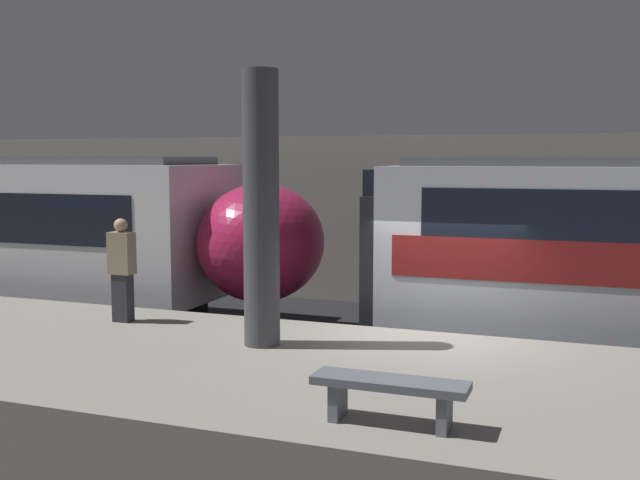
{
  "coord_description": "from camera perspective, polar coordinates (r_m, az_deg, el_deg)",
  "views": [
    {
      "loc": [
        2.25,
        -10.69,
        3.5
      ],
      "look_at": [
        -2.11,
        1.01,
        2.14
      ],
      "focal_mm": 42.0,
      "sensor_mm": 36.0,
      "label": 1
    }
  ],
  "objects": [
    {
      "name": "ground_plane",
      "position": [
        11.47,
        8.32,
        -11.63
      ],
      "size": [
        120.0,
        120.0,
        0.0
      ],
      "primitive_type": "plane",
      "color": "black"
    },
    {
      "name": "platform",
      "position": [
        9.14,
        5.17,
        -13.08
      ],
      "size": [
        40.0,
        4.72,
        0.97
      ],
      "color": "gray",
      "rests_on": "ground"
    },
    {
      "name": "station_rear_barrier",
      "position": [
        17.55,
        13.01,
        1.23
      ],
      "size": [
        50.0,
        0.15,
        4.05
      ],
      "color": "#9E998E",
      "rests_on": "ground"
    },
    {
      "name": "support_pillar_near",
      "position": [
        10.07,
        -4.51,
        2.34
      ],
      "size": [
        0.49,
        0.49,
        3.71
      ],
      "color": "#47474C",
      "rests_on": "platform"
    },
    {
      "name": "person_waiting",
      "position": [
        11.99,
        -14.85,
        -2.05
      ],
      "size": [
        0.38,
        0.24,
        1.61
      ],
      "color": "#2D2D38",
      "rests_on": "platform"
    },
    {
      "name": "platform_bench",
      "position": [
        7.28,
        5.35,
        -11.33
      ],
      "size": [
        1.5,
        0.4,
        0.45
      ],
      "color": "slate",
      "rests_on": "platform"
    }
  ]
}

